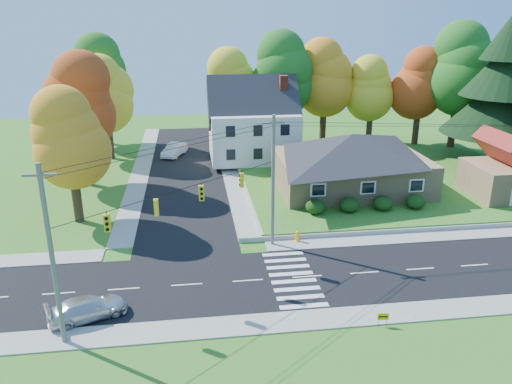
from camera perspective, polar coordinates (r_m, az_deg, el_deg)
The scene contains 26 objects.
ground at distance 34.05m, azimuth 5.85°, elevation -9.61°, with size 120.00×120.00×0.00m, color #3D7923.
road_main at distance 34.04m, azimuth 5.86°, elevation -9.60°, with size 90.00×8.00×0.02m, color black.
road_cross at distance 57.28m, azimuth -8.02°, elevation 2.58°, with size 8.00×44.00×0.02m, color black.
sidewalk_north at distance 38.36m, azimuth 4.14°, elevation -5.97°, with size 90.00×2.00×0.08m, color #9C9A90.
sidewalk_south at distance 29.91m, azimuth 8.12°, elevation -14.13°, with size 90.00×2.00×0.08m, color #9C9A90.
lawn at distance 56.25m, azimuth 13.89°, elevation 2.13°, with size 30.00×30.00×0.50m, color #3D7923.
ranch_house at distance 49.22m, azimuth 10.80°, elevation 3.55°, with size 14.60×10.60×5.40m.
colonial_house at distance 58.56m, azimuth -0.28°, elevation 7.76°, with size 10.40×8.40×9.60m.
garage at distance 52.12m, azimuth 26.97°, elevation 2.14°, with size 7.30×6.30×4.60m.
hedge_row at distance 44.17m, azimuth 12.48°, elevation -1.34°, with size 10.70×1.70×1.27m.
traffic_infrastructure at distance 33.07m, azimuth 5.37°, elevation -0.68°, with size 38.10×10.66×10.00m.
tree_lot_0 at distance 63.61m, azimuth -2.87°, elevation 12.08°, with size 6.72×6.72×12.51m.
tree_lot_1 at distance 63.26m, azimuth 2.76°, elevation 13.23°, with size 7.84×7.84×14.60m.
tree_lot_2 at distance 65.64m, azimuth 7.88°, elevation 12.73°, with size 7.28×7.28×13.56m.
tree_lot_3 at distance 66.70m, azimuth 13.14°, elevation 11.39°, with size 6.16×6.16×11.47m.
tree_lot_4 at distance 68.06m, azimuth 18.31°, elevation 11.64°, with size 6.72×6.72×12.51m.
tree_lot_5 at distance 67.93m, azimuth 22.34°, elevation 12.83°, with size 8.40×8.40×15.64m.
conifer_east_a at distance 61.78m, azimuth 26.67°, elevation 10.88°, with size 12.80×12.80×16.96m.
tree_west_0 at distance 43.00m, azimuth -20.56°, elevation 5.70°, with size 6.16×6.16×11.47m.
tree_west_1 at distance 52.57m, azimuth -19.57°, elevation 9.60°, with size 7.28×7.28×13.56m.
tree_west_2 at distance 62.22m, azimuth -16.83°, elevation 10.66°, with size 6.72×6.72×12.51m.
tree_west_3 at distance 70.22m, azimuth -17.64°, elevation 12.59°, with size 7.84×7.84×14.60m.
silver_sedan at distance 30.94m, azimuth -18.73°, elevation -12.45°, with size 1.81×4.45×1.29m, color silver.
white_car at distance 62.87m, azimuth -9.30°, elevation 4.80°, with size 1.69×4.85×1.60m, color silver.
fire_hydrant at distance 38.69m, azimuth 4.75°, elevation -5.11°, with size 0.52×0.41×0.91m.
yard_sign at distance 29.69m, azimuth 14.33°, elevation -13.66°, with size 0.63×0.12×0.80m.
Camera 1 is at (-7.36, -28.85, 16.52)m, focal length 35.00 mm.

